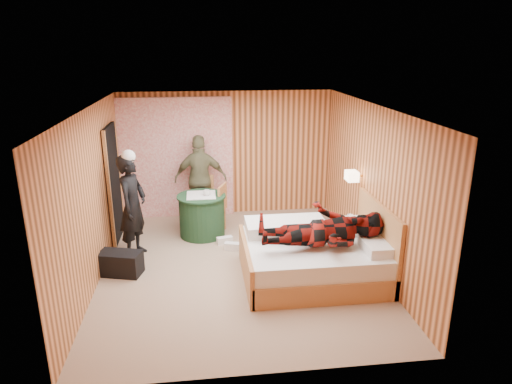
{
  "coord_description": "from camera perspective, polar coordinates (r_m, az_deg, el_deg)",
  "views": [
    {
      "loc": [
        -0.52,
        -6.49,
        3.34
      ],
      "look_at": [
        0.35,
        0.56,
        1.05
      ],
      "focal_mm": 32.0,
      "sensor_mm": 36.0,
      "label": 1
    }
  ],
  "objects": [
    {
      "name": "chair_far",
      "position": [
        8.98,
        -6.73,
        -0.43
      ],
      "size": [
        0.51,
        0.51,
        0.93
      ],
      "rotation": [
        0.0,
        0.0,
        -0.24
      ],
      "color": "tan",
      "rests_on": "floor"
    },
    {
      "name": "sneaker_right",
      "position": [
        8.1,
        -3.93,
        -6.04
      ],
      "size": [
        0.29,
        0.17,
        0.12
      ],
      "primitive_type": "cube",
      "rotation": [
        0.0,
        0.0,
        0.23
      ],
      "color": "white",
      "rests_on": "floor"
    },
    {
      "name": "doorway",
      "position": [
        8.36,
        -17.36,
        0.97
      ],
      "size": [
        0.06,
        0.9,
        2.05
      ],
      "primitive_type": "cube",
      "color": "black",
      "rests_on": "floor"
    },
    {
      "name": "bed",
      "position": [
        6.95,
        7.42,
        -7.99
      ],
      "size": [
        2.08,
        1.64,
        1.13
      ],
      "color": "tan",
      "rests_on": "floor"
    },
    {
      "name": "chair_near",
      "position": [
        8.44,
        -4.89,
        -1.6
      ],
      "size": [
        0.54,
        0.54,
        0.92
      ],
      "rotation": [
        0.0,
        0.0,
        -1.94
      ],
      "color": "tan",
      "rests_on": "floor"
    },
    {
      "name": "cup_nightstand",
      "position": [
        7.69,
        11.65,
        -3.11
      ],
      "size": [
        0.13,
        0.13,
        0.09
      ],
      "primitive_type": "imported",
      "rotation": [
        0.0,
        0.0,
        0.33
      ],
      "color": "white",
      "rests_on": "nightstand"
    },
    {
      "name": "sneaker_left",
      "position": [
        7.85,
        -2.87,
        -6.81
      ],
      "size": [
        0.31,
        0.19,
        0.13
      ],
      "primitive_type": "cube",
      "rotation": [
        0.0,
        0.0,
        -0.27
      ],
      "color": "white",
      "rests_on": "floor"
    },
    {
      "name": "man_at_table",
      "position": [
        8.93,
        -6.93,
        1.62
      ],
      "size": [
        1.03,
        0.46,
        1.72
      ],
      "primitive_type": "imported",
      "rotation": [
        0.0,
        0.0,
        3.1
      ],
      "color": "#6B6A47",
      "rests_on": "floor"
    },
    {
      "name": "book_upper",
      "position": [
        7.54,
        12.07,
        -3.71
      ],
      "size": [
        0.25,
        0.27,
        0.02
      ],
      "primitive_type": "imported",
      "rotation": [
        0.0,
        0.0,
        -0.47
      ],
      "color": "white",
      "rests_on": "nightstand"
    },
    {
      "name": "man_on_bed",
      "position": [
        6.49,
        8.4,
        -3.52
      ],
      "size": [
        0.86,
        0.67,
        1.77
      ],
      "primitive_type": "imported",
      "rotation": [
        0.0,
        1.57,
        0.0
      ],
      "color": "maroon",
      "rests_on": "bed"
    },
    {
      "name": "duffel_bag",
      "position": [
        7.31,
        -16.6,
        -8.53
      ],
      "size": [
        0.7,
        0.5,
        0.36
      ],
      "primitive_type": "cube",
      "rotation": [
        0.0,
        0.0,
        -0.27
      ],
      "color": "black",
      "rests_on": "floor"
    },
    {
      "name": "curtain",
      "position": [
        9.18,
        -9.86,
        4.13
      ],
      "size": [
        2.2,
        0.08,
        2.4
      ],
      "primitive_type": "cube",
      "color": "white",
      "rests_on": "floor"
    },
    {
      "name": "wall_right",
      "position": [
        7.3,
        14.32,
        0.67
      ],
      "size": [
        0.02,
        5.0,
        2.5
      ],
      "primitive_type": "cube",
      "color": "#F1995C",
      "rests_on": "floor"
    },
    {
      "name": "wall_left",
      "position": [
        7.0,
        -19.74,
        -0.59
      ],
      "size": [
        0.02,
        5.0,
        2.5
      ],
      "primitive_type": "cube",
      "color": "#F1995C",
      "rests_on": "floor"
    },
    {
      "name": "woman_standing",
      "position": [
        7.64,
        -15.16,
        -1.75
      ],
      "size": [
        0.58,
        0.72,
        1.71
      ],
      "primitive_type": "imported",
      "rotation": [
        0.0,
        0.0,
        1.26
      ],
      "color": "black",
      "rests_on": "floor"
    },
    {
      "name": "ceiling",
      "position": [
        6.56,
        -2.47,
        10.51
      ],
      "size": [
        4.2,
        5.0,
        0.01
      ],
      "primitive_type": "cube",
      "color": "white",
      "rests_on": "wall_back"
    },
    {
      "name": "round_table",
      "position": [
        8.37,
        -6.77,
        -2.86
      ],
      "size": [
        0.88,
        0.88,
        0.78
      ],
      "color": "#1E4225",
      "rests_on": "floor"
    },
    {
      "name": "wall_back",
      "position": [
        9.24,
        -3.64,
        4.77
      ],
      "size": [
        4.2,
        0.02,
        2.5
      ],
      "primitive_type": "cube",
      "color": "#F1995C",
      "rests_on": "floor"
    },
    {
      "name": "wall_lamp",
      "position": [
        7.63,
        11.92,
        1.98
      ],
      "size": [
        0.26,
        0.24,
        0.16
      ],
      "color": "gold",
      "rests_on": "wall_right"
    },
    {
      "name": "cup_table",
      "position": [
        8.18,
        -6.18,
        -0.1
      ],
      "size": [
        0.16,
        0.16,
        0.1
      ],
      "primitive_type": "imported",
      "rotation": [
        0.0,
        0.0,
        -0.33
      ],
      "color": "white",
      "rests_on": "round_table"
    },
    {
      "name": "book_lower",
      "position": [
        7.55,
        12.06,
        -3.85
      ],
      "size": [
        0.22,
        0.26,
        0.02
      ],
      "primitive_type": "imported",
      "rotation": [
        0.0,
        0.0,
        0.25
      ],
      "color": "white",
      "rests_on": "nightstand"
    },
    {
      "name": "floor",
      "position": [
        7.32,
        -2.21,
        -9.3
      ],
      "size": [
        4.2,
        5.0,
        0.01
      ],
      "primitive_type": "cube",
      "color": "tan",
      "rests_on": "ground"
    },
    {
      "name": "nightstand",
      "position": [
        7.7,
        11.8,
        -5.75
      ],
      "size": [
        0.45,
        0.61,
        0.59
      ],
      "color": "tan",
      "rests_on": "floor"
    }
  ]
}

